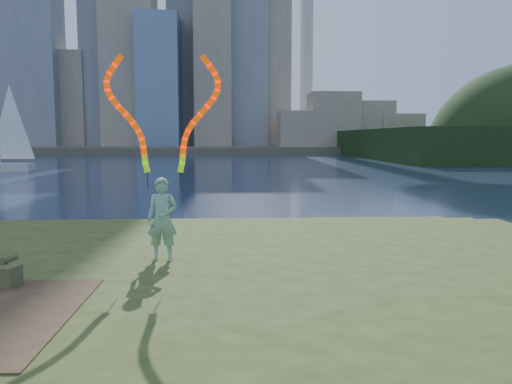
{
  "coord_description": "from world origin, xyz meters",
  "views": [
    {
      "loc": [
        1.33,
        -9.13,
        2.95
      ],
      "look_at": [
        1.83,
        1.0,
        1.83
      ],
      "focal_mm": 35.0,
      "sensor_mm": 36.0,
      "label": 1
    }
  ],
  "objects": [
    {
      "name": "far_shore",
      "position": [
        0.0,
        95.0,
        0.6
      ],
      "size": [
        320.0,
        40.0,
        1.2
      ],
      "primitive_type": "cube",
      "color": "#4A4536",
      "rests_on": "ground"
    },
    {
      "name": "ground",
      "position": [
        0.0,
        0.0,
        0.0
      ],
      "size": [
        320.0,
        320.0,
        0.0
      ],
      "primitive_type": "plane",
      "color": "#17233A",
      "rests_on": "ground"
    },
    {
      "name": "grassy_knoll",
      "position": [
        0.0,
        -2.3,
        0.34
      ],
      "size": [
        20.0,
        18.0,
        0.8
      ],
      "color": "#354418",
      "rests_on": "ground"
    },
    {
      "name": "woman_with_ribbons",
      "position": [
        0.14,
        -0.44,
        2.25
      ],
      "size": [
        1.98,
        0.4,
        3.86
      ],
      "rotation": [
        0.0,
        0.0,
        -0.1
      ],
      "color": "#1A7143",
      "rests_on": "grassy_knoll"
    },
    {
      "name": "sailboat",
      "position": [
        -18.34,
        35.07,
        1.47
      ],
      "size": [
        5.62,
        1.73,
        8.53
      ],
      "rotation": [
        0.0,
        0.0,
        -0.01
      ],
      "color": "beige",
      "rests_on": "ground"
    },
    {
      "name": "canvas_bag",
      "position": [
        -1.96,
        -1.94,
        0.97
      ],
      "size": [
        0.5,
        0.56,
        0.42
      ],
      "rotation": [
        0.0,
        0.0,
        -0.25
      ],
      "color": "#494E2C",
      "rests_on": "grassy_knoll"
    }
  ]
}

